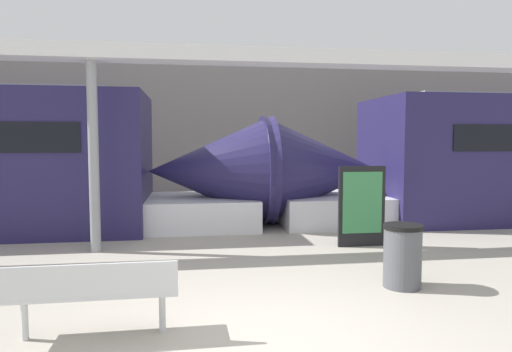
{
  "coord_description": "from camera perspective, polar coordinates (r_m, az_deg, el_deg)",
  "views": [
    {
      "loc": [
        -0.71,
        -4.45,
        2.0
      ],
      "look_at": [
        0.46,
        3.54,
        1.4
      ],
      "focal_mm": 32.0,
      "sensor_mm": 36.0,
      "label": 1
    }
  ],
  "objects": [
    {
      "name": "trash_bin",
      "position": [
        6.68,
        17.84,
        -9.46
      ],
      "size": [
        0.54,
        0.54,
        0.87
      ],
      "color": "#4C4F54",
      "rests_on": "ground_plane"
    },
    {
      "name": "station_wall",
      "position": [
        15.78,
        -5.78,
        6.06
      ],
      "size": [
        56.0,
        0.2,
        5.0
      ],
      "primitive_type": "cube",
      "color": "gray",
      "rests_on": "ground_plane"
    },
    {
      "name": "ground_plane",
      "position": [
        4.93,
        0.75,
        -19.71
      ],
      "size": [
        60.0,
        60.0,
        0.0
      ],
      "primitive_type": "plane",
      "color": "#A8A093"
    },
    {
      "name": "support_column_near",
      "position": [
        8.73,
        -19.64,
        2.22
      ],
      "size": [
        0.18,
        0.18,
        3.46
      ],
      "primitive_type": "cylinder",
      "color": "gray",
      "rests_on": "ground_plane"
    },
    {
      "name": "bench_near",
      "position": [
        5.04,
        -19.72,
        -13.24
      ],
      "size": [
        1.71,
        0.46,
        0.81
      ],
      "rotation": [
        0.0,
        0.0,
        0.01
      ],
      "color": "silver",
      "rests_on": "ground_plane"
    },
    {
      "name": "poster_board",
      "position": [
        8.96,
        13.08,
        -3.66
      ],
      "size": [
        0.92,
        0.07,
        1.55
      ],
      "color": "black",
      "rests_on": "ground_plane"
    },
    {
      "name": "canopy_beam",
      "position": [
        8.87,
        -19.95,
        14.37
      ],
      "size": [
        28.0,
        0.6,
        0.28
      ],
      "primitive_type": "cube",
      "color": "silver",
      "rests_on": "support_column_near"
    }
  ]
}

